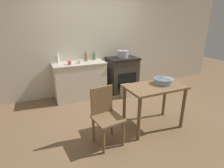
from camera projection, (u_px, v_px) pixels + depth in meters
The scene contains 14 objects.
ground_plane at pixel (120, 117), 3.43m from camera, with size 14.00×14.00×0.00m, color brown.
wall_back at pixel (93, 43), 4.37m from camera, with size 8.00×0.07×2.55m.
counter_cabinet at pixel (80, 80), 4.21m from camera, with size 1.22×0.58×0.87m.
stove at pixel (122, 74), 4.63m from camera, with size 0.77×0.61×0.91m.
work_table at pixel (154, 94), 2.95m from camera, with size 0.98×0.58×0.77m.
chair at pixel (106, 114), 2.61m from camera, with size 0.45×0.45×0.87m.
flour_sack at pixel (126, 91), 4.32m from camera, with size 0.24×0.17×0.32m, color beige.
stock_pot at pixel (123, 54), 4.41m from camera, with size 0.28×0.28×0.21m.
mixing_bowl_large at pixel (163, 81), 2.99m from camera, with size 0.33×0.33×0.09m.
bottle_far_left at pixel (86, 57), 4.23m from camera, with size 0.08×0.08×0.24m.
bottle_left at pixel (58, 59), 4.03m from camera, with size 0.07×0.07×0.25m.
bottle_mid_left at pixel (94, 56), 4.37m from camera, with size 0.08×0.08×0.22m.
cup_center_left at pixel (80, 62), 4.00m from camera, with size 0.07×0.07×0.08m, color silver.
cup_center at pixel (70, 63), 3.88m from camera, with size 0.08×0.08×0.09m, color #B74C42.
Camera 1 is at (-1.37, -2.69, 1.76)m, focal length 28.00 mm.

